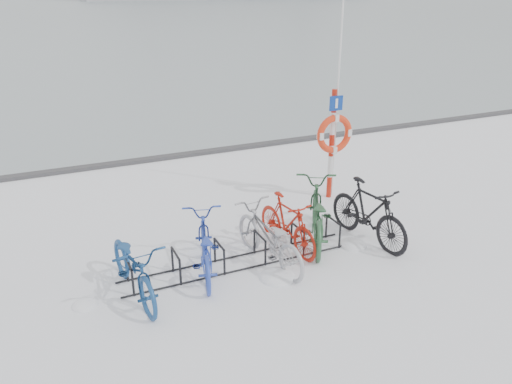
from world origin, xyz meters
name	(u,v)px	position (x,y,z in m)	size (l,w,h in m)	color
ground	(240,263)	(0.00, 0.00, 0.00)	(900.00, 900.00, 0.00)	white
ice_sheet	(25,6)	(0.00, 155.00, 0.01)	(400.00, 298.00, 0.02)	#A3B2B8
quay_edge	(154,159)	(0.00, 5.90, 0.05)	(400.00, 0.25, 0.10)	#3F3F42
bike_rack	(240,254)	(0.00, 0.00, 0.18)	(4.00, 0.48, 0.46)	black
lifebuoy_station	(334,134)	(2.89, 1.79, 1.44)	(0.82, 0.23, 4.28)	#B21E0E
bike_0	(133,264)	(-1.75, -0.16, 0.50)	(0.66, 1.90, 0.99)	navy
bike_1	(204,244)	(-0.60, 0.04, 0.48)	(0.64, 1.84, 0.96)	#2A45B2
bike_2	(269,235)	(0.45, -0.15, 0.50)	(0.66, 1.91, 1.00)	#A4A5AB
bike_3	(287,222)	(0.97, 0.19, 0.49)	(0.46, 1.64, 0.98)	#B01E10
bike_4	(316,211)	(1.58, 0.24, 0.55)	(0.73, 2.11, 1.11)	#2A5735
bike_5	(369,211)	(2.42, -0.16, 0.57)	(0.54, 1.90, 1.14)	black
snow_drifts	(300,253)	(1.08, -0.10, 0.00)	(6.08, 1.81, 0.20)	white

